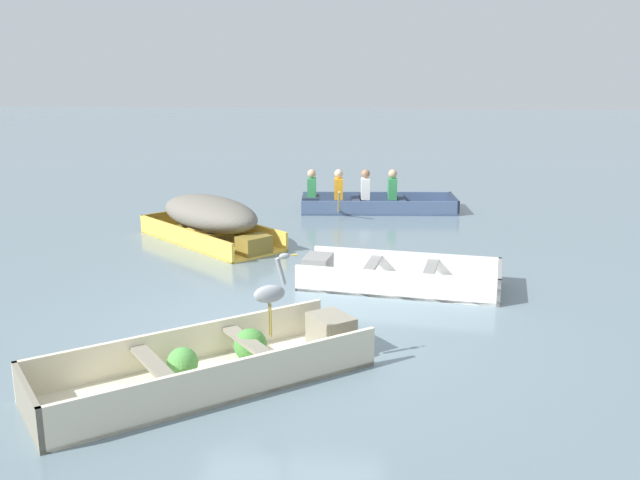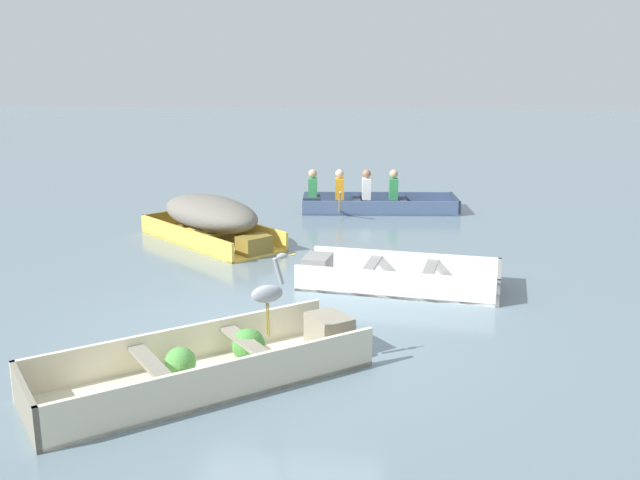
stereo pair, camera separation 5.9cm
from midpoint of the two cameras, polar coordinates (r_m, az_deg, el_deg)
name	(u,v)px [view 2 (the right image)]	position (r m, az deg, el deg)	size (l,w,h in m)	color
ground_plane	(281,326)	(8.58, -2.95, -6.92)	(80.00, 80.00, 0.00)	slate
dinghy_cream_foreground	(218,363)	(7.28, -7.95, -9.75)	(3.30, 2.90, 0.41)	beige
skiff_yellow_near_moored	(211,217)	(12.53, -8.57, 1.82)	(2.90, 2.77, 0.81)	#E5BC47
skiff_white_mid_moored	(390,277)	(10.07, 5.78, -2.99)	(2.88, 1.50, 0.37)	white
rowboat_slate_blue_with_crew	(368,201)	(15.12, 3.95, 3.16)	(3.32, 2.37, 0.88)	#475B7F
heron_on_dinghy	(269,291)	(7.06, -3.89, -4.10)	(0.44, 0.28, 0.84)	olive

